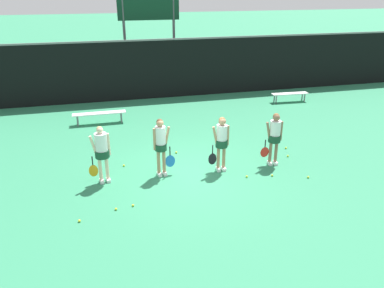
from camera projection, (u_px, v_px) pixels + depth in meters
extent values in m
plane|color=#2D7F56|center=(190.00, 172.00, 11.66)|extent=(140.00, 140.00, 0.00)
cube|color=black|center=(149.00, 70.00, 18.60)|extent=(60.00, 0.06, 2.87)
cube|color=slate|center=(148.00, 40.00, 18.01)|extent=(60.00, 0.08, 0.08)
cylinder|color=#515156|center=(125.00, 44.00, 19.55)|extent=(0.14, 0.14, 5.05)
cylinder|color=#515156|center=(174.00, 42.00, 20.13)|extent=(0.14, 0.14, 5.05)
cube|color=#0F3823|center=(148.00, 6.00, 19.12)|extent=(3.19, 0.12, 1.38)
cube|color=silver|center=(99.00, 113.00, 15.57)|extent=(2.18, 0.36, 0.04)
cylinder|color=slate|center=(121.00, 116.00, 15.97)|extent=(0.06, 0.06, 0.43)
cylinder|color=slate|center=(121.00, 118.00, 15.75)|extent=(0.06, 0.06, 0.43)
cylinder|color=slate|center=(78.00, 119.00, 15.57)|extent=(0.06, 0.06, 0.43)
cylinder|color=slate|center=(78.00, 121.00, 15.34)|extent=(0.06, 0.06, 0.43)
cube|color=silver|center=(290.00, 94.00, 18.46)|extent=(1.83, 0.46, 0.04)
cylinder|color=slate|center=(302.00, 96.00, 18.79)|extent=(0.06, 0.06, 0.40)
cylinder|color=slate|center=(305.00, 98.00, 18.56)|extent=(0.06, 0.06, 0.40)
cylinder|color=slate|center=(274.00, 98.00, 18.52)|extent=(0.06, 0.06, 0.40)
cylinder|color=slate|center=(276.00, 99.00, 18.30)|extent=(0.06, 0.06, 0.40)
cylinder|color=beige|center=(107.00, 168.00, 10.99)|extent=(0.10, 0.10, 0.83)
cylinder|color=beige|center=(100.00, 170.00, 10.92)|extent=(0.10, 0.10, 0.83)
cube|color=white|center=(108.00, 180.00, 11.11)|extent=(0.14, 0.25, 0.09)
cube|color=white|center=(102.00, 181.00, 11.04)|extent=(0.14, 0.25, 0.09)
cylinder|color=#16422B|center=(102.00, 154.00, 10.76)|extent=(0.41, 0.41, 0.22)
cylinder|color=white|center=(101.00, 145.00, 10.66)|extent=(0.36, 0.36, 0.71)
sphere|color=beige|center=(100.00, 130.00, 10.48)|extent=(0.19, 0.19, 0.19)
sphere|color=#D8B772|center=(100.00, 129.00, 10.49)|extent=(0.18, 0.18, 0.18)
cylinder|color=beige|center=(94.00, 147.00, 10.58)|extent=(0.22, 0.10, 0.67)
cylinder|color=beige|center=(109.00, 144.00, 10.73)|extent=(0.08, 0.08, 0.67)
cylinder|color=black|center=(92.00, 161.00, 10.71)|extent=(0.03, 0.03, 0.27)
ellipsoid|color=orange|center=(94.00, 171.00, 10.83)|extent=(0.27, 0.03, 0.37)
cylinder|color=tan|center=(164.00, 162.00, 11.37)|extent=(0.10, 0.10, 0.86)
cylinder|color=tan|center=(159.00, 162.00, 11.32)|extent=(0.10, 0.10, 0.86)
cube|color=white|center=(165.00, 173.00, 11.50)|extent=(0.13, 0.25, 0.09)
cube|color=white|center=(159.00, 174.00, 11.44)|extent=(0.13, 0.25, 0.09)
cylinder|color=#16422B|center=(161.00, 147.00, 11.15)|extent=(0.36, 0.36, 0.21)
cylinder|color=white|center=(160.00, 138.00, 11.03)|extent=(0.31, 0.31, 0.72)
sphere|color=tan|center=(160.00, 123.00, 10.85)|extent=(0.22, 0.22, 0.22)
sphere|color=#4C331E|center=(160.00, 122.00, 10.86)|extent=(0.20, 0.20, 0.20)
cylinder|color=tan|center=(167.00, 138.00, 11.10)|extent=(0.22, 0.10, 0.68)
cylinder|color=tan|center=(154.00, 139.00, 10.98)|extent=(0.08, 0.08, 0.68)
cylinder|color=black|center=(170.00, 151.00, 11.28)|extent=(0.03, 0.03, 0.29)
ellipsoid|color=blue|center=(170.00, 161.00, 11.41)|extent=(0.30, 0.03, 0.39)
cylinder|color=tan|center=(224.00, 158.00, 11.67)|extent=(0.10, 0.10, 0.83)
cylinder|color=tan|center=(218.00, 158.00, 11.63)|extent=(0.10, 0.10, 0.83)
cube|color=white|center=(224.00, 169.00, 11.79)|extent=(0.12, 0.24, 0.09)
cube|color=white|center=(218.00, 169.00, 11.75)|extent=(0.12, 0.24, 0.09)
cylinder|color=#16422B|center=(222.00, 143.00, 11.45)|extent=(0.37, 0.37, 0.23)
cylinder|color=white|center=(222.00, 136.00, 11.35)|extent=(0.33, 0.33, 0.67)
sphere|color=tan|center=(222.00, 122.00, 11.18)|extent=(0.23, 0.23, 0.23)
sphere|color=olive|center=(222.00, 120.00, 11.18)|extent=(0.21, 0.21, 0.21)
cylinder|color=tan|center=(215.00, 136.00, 11.32)|extent=(0.21, 0.09, 0.64)
cylinder|color=tan|center=(228.00, 135.00, 11.39)|extent=(0.08, 0.08, 0.64)
cylinder|color=black|center=(213.00, 149.00, 11.45)|extent=(0.03, 0.03, 0.28)
ellipsoid|color=black|center=(212.00, 159.00, 11.58)|extent=(0.27, 0.03, 0.38)
cylinder|color=#8C664C|center=(276.00, 152.00, 12.05)|extent=(0.10, 0.10, 0.82)
cylinder|color=#8C664C|center=(270.00, 153.00, 12.03)|extent=(0.10, 0.10, 0.82)
cube|color=white|center=(275.00, 163.00, 12.17)|extent=(0.14, 0.25, 0.09)
cube|color=white|center=(270.00, 163.00, 12.15)|extent=(0.14, 0.25, 0.09)
cylinder|color=#16422B|center=(274.00, 138.00, 11.85)|extent=(0.39, 0.39, 0.23)
cylinder|color=white|center=(275.00, 131.00, 11.75)|extent=(0.34, 0.34, 0.67)
sphere|color=#8C664C|center=(276.00, 117.00, 11.58)|extent=(0.22, 0.22, 0.22)
sphere|color=olive|center=(276.00, 116.00, 11.58)|extent=(0.20, 0.20, 0.20)
cylinder|color=#8C664C|center=(269.00, 132.00, 11.73)|extent=(0.21, 0.10, 0.64)
cylinder|color=#8C664C|center=(281.00, 131.00, 11.78)|extent=(0.08, 0.08, 0.63)
cylinder|color=black|center=(265.00, 144.00, 11.86)|extent=(0.03, 0.03, 0.25)
ellipsoid|color=red|center=(265.00, 152.00, 11.98)|extent=(0.29, 0.03, 0.35)
sphere|color=#CCE033|center=(116.00, 209.00, 9.70)|extent=(0.07, 0.07, 0.07)
sphere|color=#CCE033|center=(308.00, 177.00, 11.30)|extent=(0.07, 0.07, 0.07)
sphere|color=#CCE033|center=(247.00, 176.00, 11.34)|extent=(0.07, 0.07, 0.07)
sphere|color=#CCE033|center=(272.00, 175.00, 11.40)|extent=(0.06, 0.06, 0.06)
sphere|color=#CCE033|center=(79.00, 221.00, 9.21)|extent=(0.07, 0.07, 0.07)
sphere|color=#CCE033|center=(176.00, 152.00, 12.95)|extent=(0.07, 0.07, 0.07)
sphere|color=#CCE033|center=(288.00, 156.00, 12.69)|extent=(0.07, 0.07, 0.07)
sphere|color=#CCE033|center=(124.00, 165.00, 12.01)|extent=(0.07, 0.07, 0.07)
sphere|color=#CCE033|center=(133.00, 205.00, 9.86)|extent=(0.07, 0.07, 0.07)
sphere|color=#CCE033|center=(286.00, 148.00, 13.30)|extent=(0.07, 0.07, 0.07)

